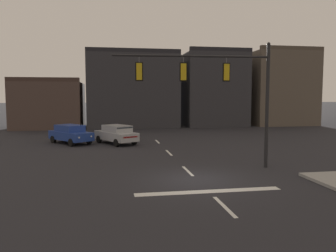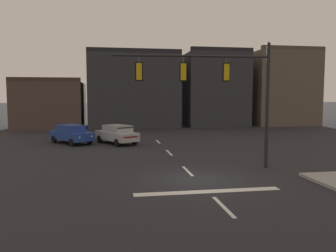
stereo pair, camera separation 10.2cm
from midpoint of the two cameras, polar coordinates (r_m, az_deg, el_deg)
ground_plane at (r=16.58m, az=5.07°, el=-9.15°), size 400.00×400.00×0.00m
stop_bar_paint at (r=14.72m, az=7.06°, el=-11.00°), size 6.40×0.50×0.01m
lane_centreline at (r=18.46m, az=3.51°, el=-7.64°), size 0.16×26.40×0.01m
signal_mast_near_side at (r=18.89m, az=8.78°, el=7.27°), size 8.73×0.80×7.07m
car_lot_nearside at (r=28.94m, az=-8.59°, el=-1.34°), size 3.78×4.70×1.61m
car_lot_middle at (r=29.97m, az=-16.07°, el=-1.26°), size 4.11×4.59×1.61m
building_row at (r=48.30m, az=4.57°, el=5.81°), size 40.26×13.59×10.68m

